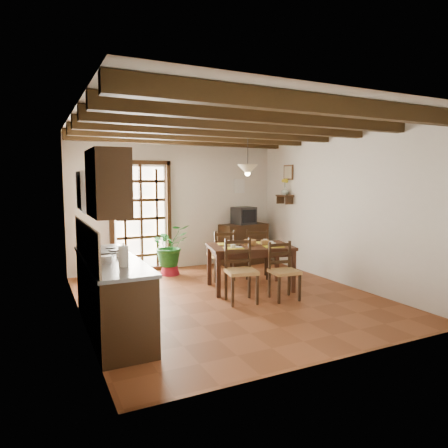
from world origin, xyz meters
TOP-DOWN VIEW (x-y plane):
  - ground_plane at (0.00, 0.00)m, footprint 5.00×5.00m
  - room_shell at (0.00, 0.00)m, footprint 4.52×5.02m
  - ceiling_beams at (0.00, 0.00)m, footprint 4.50×4.34m
  - french_door at (-0.80, 2.45)m, footprint 1.26×0.11m
  - kitchen_counter at (-1.96, -0.60)m, footprint 0.64×2.25m
  - upper_cabinet at (-2.08, -1.30)m, footprint 0.35×0.80m
  - range_hood at (-2.05, -0.05)m, footprint 0.38×0.60m
  - counter_items at (-1.95, -0.51)m, footprint 0.50×1.43m
  - dining_table at (0.57, 0.33)m, footprint 1.58×1.20m
  - chair_near_left at (0.06, -0.29)m, footprint 0.52×0.51m
  - chair_near_right at (0.74, -0.45)m, footprint 0.46×0.44m
  - chair_far_left at (0.39, 1.11)m, footprint 0.46×0.44m
  - chair_far_right at (1.07, 0.95)m, footprint 0.58×0.57m
  - table_setting at (0.57, 0.33)m, footprint 1.03×0.68m
  - table_bowl at (0.33, 0.44)m, footprint 0.27×0.27m
  - sideboard at (1.47, 2.23)m, footprint 1.11×0.61m
  - crt_tv at (1.47, 2.22)m, footprint 0.50×0.47m
  - fuse_box at (1.50, 2.48)m, footprint 0.25×0.03m
  - plant_pot at (-0.36, 1.93)m, footprint 0.39×0.39m
  - potted_plant at (-0.36, 1.93)m, footprint 2.24×2.02m
  - wall_shelf at (2.14, 1.60)m, footprint 0.20×0.42m
  - shelf_vase at (2.14, 1.60)m, footprint 0.15×0.15m
  - shelf_flowers at (2.14, 1.60)m, footprint 0.14×0.14m
  - framed_picture at (2.22, 1.60)m, footprint 0.03×0.32m
  - pendant_lamp at (0.57, 0.43)m, footprint 0.36×0.36m

SIDE VIEW (x-z plane):
  - ground_plane at x=0.00m, z-range 0.00..0.00m
  - plant_pot at x=-0.36m, z-range -0.01..0.23m
  - chair_near_right at x=0.74m, z-range -0.17..0.74m
  - chair_far_left at x=0.39m, z-range -0.18..0.78m
  - chair_far_right at x=1.07m, z-range -0.18..0.78m
  - chair_near_left at x=0.06m, z-range -0.18..0.80m
  - sideboard at x=1.47m, z-range 0.00..0.90m
  - kitchen_counter at x=-1.96m, z-range -0.22..1.16m
  - potted_plant at x=-0.36m, z-range -0.51..1.65m
  - dining_table at x=0.57m, z-range 0.28..1.05m
  - table_bowl at x=0.33m, z-range 0.76..0.82m
  - table_setting at x=0.57m, z-range 0.76..0.85m
  - counter_items at x=-1.95m, z-range 0.83..1.08m
  - crt_tv at x=1.47m, z-range 0.90..1.29m
  - french_door at x=-0.80m, z-range 0.02..2.34m
  - wall_shelf at x=2.14m, z-range 1.41..1.61m
  - shelf_vase at x=2.14m, z-range 1.57..1.73m
  - range_hood at x=-2.05m, z-range 1.46..2.00m
  - fuse_box at x=1.50m, z-range 1.59..1.91m
  - room_shell at x=0.00m, z-range 0.41..3.22m
  - upper_cabinet at x=-2.08m, z-range 1.50..2.20m
  - shelf_flowers at x=2.14m, z-range 1.68..2.04m
  - framed_picture at x=2.22m, z-range 1.89..2.21m
  - pendant_lamp at x=0.57m, z-range 1.66..2.50m
  - ceiling_beams at x=0.00m, z-range 2.59..2.79m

